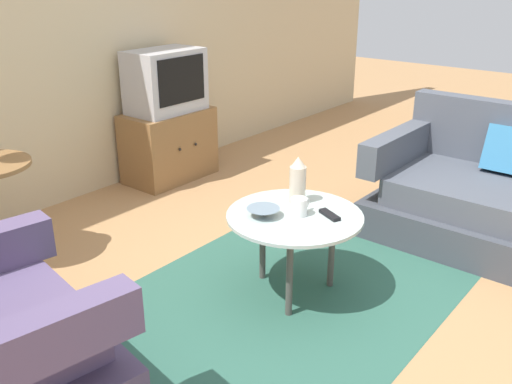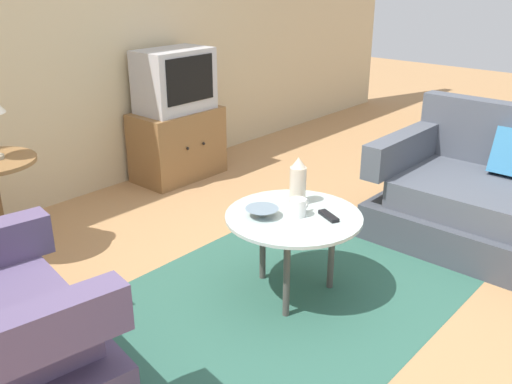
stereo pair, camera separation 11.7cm
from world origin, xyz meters
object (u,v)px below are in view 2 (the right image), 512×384
vase (298,181)px  coffee_table (294,223)px  bowl (262,212)px  tv_stand (178,144)px  tv_remote_dark (329,216)px  television (174,80)px  mug (298,207)px

vase → coffee_table: bearing=-149.0°
vase → bowl: bearing=173.6°
coffee_table → tv_stand: tv_stand is taller
tv_stand → coffee_table: bearing=-114.0°
bowl → tv_remote_dark: (0.22, -0.28, -0.01)m
television → bowl: (-0.97, -1.77, -0.34)m
bowl → tv_remote_dark: size_ratio=1.18×
tv_stand → television: bearing=-90.0°
bowl → tv_remote_dark: bowl is taller
tv_remote_dark → vase: bearing=-167.5°
television → tv_remote_dark: (-0.75, -2.05, -0.35)m
mug → tv_remote_dark: 0.17m
mug → bowl: (-0.14, 0.14, -0.02)m
television → mug: 2.11m
television → tv_remote_dark: bearing=-110.1°
vase → bowl: size_ratio=1.50×
vase → bowl: 0.29m
tv_stand → mug: tv_stand is taller
coffee_table → tv_remote_dark: (0.09, -0.16, 0.06)m
coffee_table → bowl: bearing=137.3°
coffee_table → tv_remote_dark: size_ratio=4.86×
television → mug: bearing=-113.5°
television → vase: (-0.70, -1.80, -0.23)m
coffee_table → television: 2.11m
tv_remote_dark → coffee_table: bearing=-125.7°
bowl → coffee_table: bearing=-42.7°
coffee_table → mug: (0.01, -0.02, 0.09)m
tv_stand → bowl: size_ratio=4.22×
coffee_table → bowl: size_ratio=4.12×
vase → tv_remote_dark: size_ratio=1.78×
television → vase: television is taller
vase → tv_remote_dark: 0.28m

